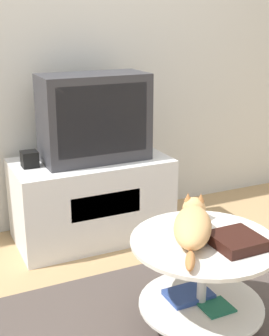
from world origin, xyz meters
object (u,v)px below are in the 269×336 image
at_px(speaker, 30,159).
at_px(cat, 193,224).
at_px(dvd_box, 237,241).
at_px(tv, 94,118).

bearing_deg(speaker, cat, -68.19).
distance_m(dvd_box, cat, 0.21).
bearing_deg(cat, tv, 35.85).
xyz_separation_m(tv, speaker, (-0.42, 0.02, -0.23)).
xyz_separation_m(tv, dvd_box, (0.17, -1.29, -0.31)).
relative_size(tv, cat, 1.30).
bearing_deg(dvd_box, cat, 128.44).
distance_m(tv, speaker, 0.48).
bearing_deg(tv, cat, -87.98).
height_order(dvd_box, cat, cat).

